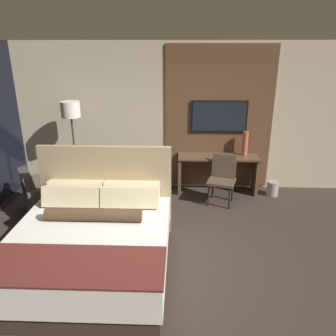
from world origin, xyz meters
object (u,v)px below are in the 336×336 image
Objects in this scene: waste_bin at (272,188)px; vase_tall at (245,143)px; floor_lamp at (71,117)px; bed at (93,243)px; book at (227,154)px; desk_chair at (223,175)px; tv at (219,116)px; desk at (217,168)px; armchair_by_window at (48,196)px.

vase_tall is at bearing 160.04° from waste_bin.
floor_lamp is 3.89× the size of vase_tall.
bed reaches higher than book.
bed is at bearing -141.15° from waste_bin.
book is at bearing 91.83° from desk_chair.
floor_lamp is (-2.69, -0.40, 0.04)m from tv.
tv is (-0.00, 0.18, 0.96)m from desk.
tv reaches higher than bed.
desk_chair is at bearing -84.22° from desk.
bed is at bearing -124.47° from tv.
floor_lamp is 6.36× the size of waste_bin.
tv is 2.72m from floor_lamp.
floor_lamp is 3.24m from vase_tall.
vase_tall is 1.02m from waste_bin.
vase_tall is 0.39m from book.
tv is 4.30× the size of book.
desk is at bearing 4.53° from floor_lamp.
armchair_by_window reaches higher than book.
bed is 1.97× the size of tv.
tv is 1.21× the size of desk_chair.
book is at bearing 168.80° from waste_bin.
tv is at bearing 8.39° from floor_lamp.
floor_lamp is at bearing -168.30° from desk_chair.
armchair_by_window is 4.12m from waste_bin.
armchair_by_window reaches higher than waste_bin.
tv is 2.31× the size of vase_tall.
desk_chair is 0.82m from vase_tall.
floor_lamp is 2.97m from book.
floor_lamp is at bearing -175.47° from desk.
bed is 3.06m from desk.
tv is 1.72m from waste_bin.
waste_bin is (1.05, -0.33, -1.31)m from tv.
desk is 6.17× the size of book.
floor_lamp is at bearing -179.05° from waste_bin.
vase_tall is at bearing 64.54° from desk_chair.
desk_chair is (1.86, 2.01, 0.15)m from bed.
desk is 1.39× the size of armchair_by_window.
floor_lamp is at bearing -55.49° from armchair_by_window.
desk_chair is 0.49× the size of floor_lamp.
waste_bin is at bearing -19.96° from vase_tall.
bed is 1.38× the size of desk.
vase_tall reaches higher than book.
floor_lamp is (-2.69, -0.21, 1.01)m from desk.
tv is (1.82, 2.65, 1.09)m from bed.
vase_tall is (0.46, 0.50, 0.45)m from desk_chair.
bed is 2.39× the size of desk_chair.
desk is at bearing 112.53° from desk_chair.
desk is 2.88m from floor_lamp.
bed is 3.47m from vase_tall.
book is at bearing 51.32° from bed.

